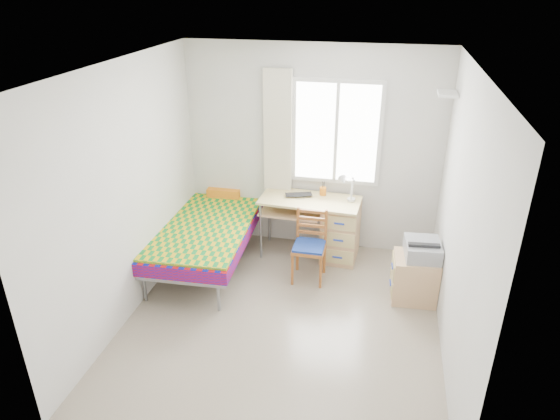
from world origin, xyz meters
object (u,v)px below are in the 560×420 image
object	(u,v)px
bed	(212,224)
cabinet	(414,278)
desk	(335,227)
printer	(423,249)
chair	(311,241)

from	to	relation	value
bed	cabinet	size ratio (longest dim) A/B	4.35
desk	printer	world-z (taller)	desk
cabinet	printer	world-z (taller)	printer
chair	printer	bearing A→B (deg)	-6.98
chair	printer	distance (m)	1.26
desk	cabinet	distance (m)	1.22
cabinet	printer	size ratio (longest dim) A/B	1.15
chair	cabinet	distance (m)	1.23
chair	cabinet	bearing A→B (deg)	-8.77
cabinet	printer	distance (m)	0.36
cabinet	printer	bearing A→B (deg)	29.71
bed	chair	xyz separation A→B (m)	(1.28, -0.21, 0.01)
bed	printer	distance (m)	2.55
bed	printer	bearing A→B (deg)	-10.52
desk	cabinet	size ratio (longest dim) A/B	2.42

